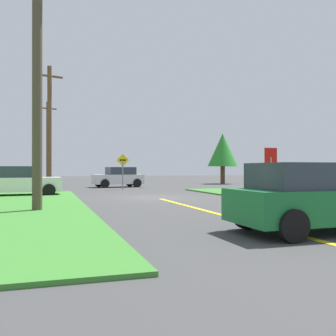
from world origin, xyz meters
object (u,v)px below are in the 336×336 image
object	(u,v)px
parked_car_near_building	(18,181)
utility_pole_far	(48,141)
utility_pole_near	(37,85)
direction_sign	(123,167)
stop_sign	(271,163)
utility_pole_mid	(50,127)
oak_tree_left	(223,150)
car_approaching_junction	(119,177)
car_behind_on_main_road	(316,198)
car_on_crossroad	(273,179)

from	to	relation	value
parked_car_near_building	utility_pole_far	world-z (taller)	utility_pole_far
utility_pole_near	direction_sign	xyz separation A→B (m)	(5.50, 13.16, -2.77)
stop_sign	utility_pole_mid	bearing A→B (deg)	-52.68
utility_pole_near	oak_tree_left	distance (m)	26.67
car_approaching_junction	utility_pole_mid	distance (m)	7.36
car_behind_on_main_road	oak_tree_left	xyz separation A→B (m)	(10.61, 26.93, 2.53)
direction_sign	oak_tree_left	distance (m)	13.74
car_approaching_junction	oak_tree_left	xyz separation A→B (m)	(11.05, 3.64, 2.53)
parked_car_near_building	car_approaching_junction	bearing A→B (deg)	47.96
utility_pole_near	parked_car_near_building	bearing A→B (deg)	98.01
stop_sign	car_on_crossroad	bearing A→B (deg)	-131.44
car_on_crossroad	parked_car_near_building	distance (m)	16.56
utility_pole_far	direction_sign	xyz separation A→B (m)	(5.07, -13.61, -2.68)
stop_sign	utility_pole_mid	size ratio (longest dim) A/B	0.30
stop_sign	car_on_crossroad	distance (m)	7.88
car_approaching_junction	utility_pole_mid	size ratio (longest dim) A/B	0.49
car_behind_on_main_road	utility_pole_mid	distance (m)	20.89
utility_pole_near	car_behind_on_main_road	bearing A→B (deg)	-45.15
car_approaching_junction	utility_pole_far	distance (m)	11.76
stop_sign	direction_sign	bearing A→B (deg)	-69.49
car_approaching_junction	parked_car_near_building	xyz separation A→B (m)	(-7.05, -8.66, 0.00)
car_on_crossroad	oak_tree_left	size ratio (longest dim) A/B	0.88
car_on_crossroad	car_approaching_junction	xyz separation A→B (m)	(-9.48, 7.63, -0.00)
car_on_crossroad	oak_tree_left	bearing A→B (deg)	-2.98
car_approaching_junction	utility_pole_far	bearing A→B (deg)	-68.98
direction_sign	car_behind_on_main_road	bearing A→B (deg)	-87.58
stop_sign	oak_tree_left	size ratio (longest dim) A/B	0.51
stop_sign	car_behind_on_main_road	size ratio (longest dim) A/B	0.60
car_approaching_junction	direction_sign	world-z (taller)	direction_sign
parked_car_near_building	utility_pole_mid	world-z (taller)	utility_pole_mid
utility_pole_mid	oak_tree_left	world-z (taller)	utility_pole_mid
car_behind_on_main_road	direction_sign	size ratio (longest dim) A/B	1.65
stop_sign	car_behind_on_main_road	world-z (taller)	stop_sign
car_behind_on_main_road	parked_car_near_building	world-z (taller)	same
utility_pole_far	utility_pole_near	bearing A→B (deg)	-90.93
direction_sign	stop_sign	bearing A→B (deg)	-62.00
car_behind_on_main_road	direction_sign	bearing A→B (deg)	91.90
car_behind_on_main_road	utility_pole_near	size ratio (longest dim) A/B	0.49
car_behind_on_main_road	utility_pole_mid	world-z (taller)	utility_pole_mid
stop_sign	utility_pole_far	size ratio (longest dim) A/B	0.31
car_on_crossroad	car_behind_on_main_road	distance (m)	18.09
parked_car_near_building	utility_pole_far	bearing A→B (deg)	82.17
utility_pole_far	oak_tree_left	xyz separation A→B (m)	(16.50, -6.19, -0.93)
car_approaching_junction	car_on_crossroad	bearing A→B (deg)	133.17
stop_sign	parked_car_near_building	xyz separation A→B (m)	(-12.16, 5.45, -0.98)
utility_pole_far	oak_tree_left	bearing A→B (deg)	-20.57
utility_pole_near	utility_pole_mid	bearing A→B (deg)	87.83
parked_car_near_building	car_on_crossroad	bearing A→B (deg)	0.69
direction_sign	oak_tree_left	xyz separation A→B (m)	(11.43, 7.42, 1.74)
car_approaching_junction	parked_car_near_building	bearing A→B (deg)	42.85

